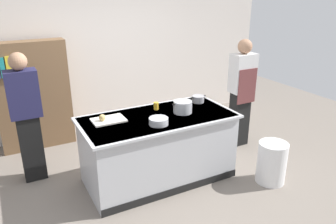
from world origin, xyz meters
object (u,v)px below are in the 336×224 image
at_px(juice_cup, 156,106).
at_px(bookshelf, 33,96).
at_px(trash_bin, 272,163).
at_px(person_guest, 26,115).
at_px(onion, 102,118).
at_px(sauce_pan, 198,99).
at_px(stock_pot, 183,107).
at_px(mixing_bowl, 159,121).
at_px(person_chef, 241,91).

bearing_deg(juice_cup, bookshelf, 131.46).
height_order(trash_bin, person_guest, person_guest).
height_order(onion, sauce_pan, onion).
relative_size(sauce_pan, person_guest, 0.14).
relative_size(stock_pot, bookshelf, 0.18).
relative_size(person_guest, bookshelf, 1.01).
distance_m(stock_pot, sauce_pan, 0.48).
height_order(mixing_bowl, person_chef, person_chef).
xyz_separation_m(mixing_bowl, bookshelf, (-1.17, 2.03, -0.09)).
bearing_deg(trash_bin, juice_cup, 139.28).
bearing_deg(trash_bin, person_chef, 72.65).
bearing_deg(person_chef, onion, 99.60).
distance_m(sauce_pan, bookshelf, 2.57).
relative_size(onion, person_guest, 0.05).
relative_size(trash_bin, person_chef, 0.33).
height_order(stock_pot, trash_bin, stock_pot).
bearing_deg(sauce_pan, mixing_bowl, -151.67).
distance_m(person_guest, bookshelf, 1.02).
height_order(stock_pot, person_guest, person_guest).
distance_m(trash_bin, person_chef, 1.32).
bearing_deg(sauce_pan, onion, -176.81).
bearing_deg(mixing_bowl, bookshelf, 119.96).
bearing_deg(stock_pot, person_guest, 155.89).
relative_size(stock_pot, juice_cup, 3.11).
xyz_separation_m(mixing_bowl, person_guest, (-1.37, 1.03, -0.03)).
xyz_separation_m(stock_pot, mixing_bowl, (-0.46, -0.21, -0.04)).
height_order(mixing_bowl, trash_bin, mixing_bowl).
bearing_deg(juice_cup, sauce_pan, -1.23).
bearing_deg(person_chef, mixing_bowl, 113.16).
xyz_separation_m(sauce_pan, bookshelf, (-2.03, 1.57, -0.09)).
distance_m(juice_cup, person_guest, 1.67).
xyz_separation_m(sauce_pan, mixing_bowl, (-0.86, -0.46, -0.01)).
xyz_separation_m(onion, person_guest, (-0.80, 0.64, -0.05)).
bearing_deg(trash_bin, mixing_bowl, 158.64).
relative_size(onion, juice_cup, 0.81).
distance_m(mixing_bowl, person_chef, 1.82).
relative_size(stock_pot, mixing_bowl, 1.33).
bearing_deg(trash_bin, onion, 154.70).
xyz_separation_m(stock_pot, person_guest, (-1.83, 0.82, -0.07)).
distance_m(onion, mixing_bowl, 0.69).
height_order(onion, bookshelf, bookshelf).
height_order(onion, juice_cup, onion).
bearing_deg(sauce_pan, person_guest, 165.81).
height_order(stock_pot, juice_cup, stock_pot).
bearing_deg(stock_pot, person_chef, 15.32).
bearing_deg(sauce_pan, stock_pot, -147.89).
xyz_separation_m(trash_bin, person_guest, (-2.76, 1.57, 0.63)).
distance_m(person_chef, bookshelf, 3.26).
xyz_separation_m(stock_pot, person_chef, (1.28, 0.35, -0.06)).
relative_size(person_chef, person_guest, 1.00).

